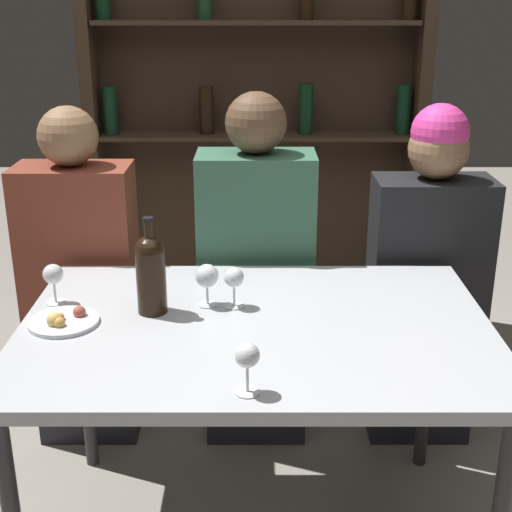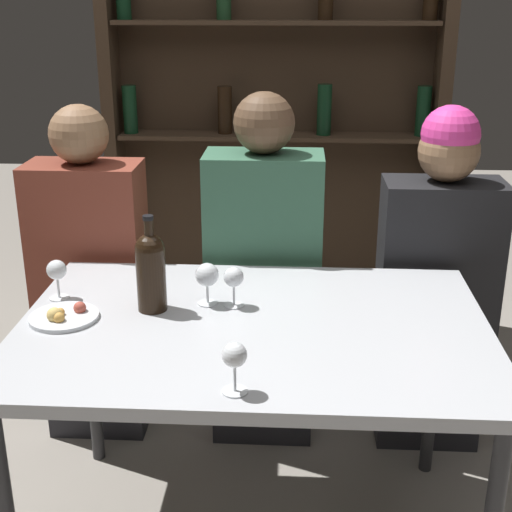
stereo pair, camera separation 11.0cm
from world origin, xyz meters
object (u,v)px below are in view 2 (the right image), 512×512
(seated_person_left, at_px, (92,286))
(seated_person_right, at_px, (436,288))
(wine_glass_1, at_px, (234,279))
(wine_bottle, at_px, (151,269))
(wine_glass_3, at_px, (57,272))
(wine_glass_2, at_px, (235,358))
(seated_person_center, at_px, (264,284))
(food_plate_0, at_px, (63,316))
(wine_glass_0, at_px, (207,276))

(seated_person_left, relative_size, seated_person_right, 0.99)
(wine_glass_1, height_order, seated_person_left, seated_person_left)
(seated_person_right, bearing_deg, seated_person_left, -180.00)
(wine_bottle, bearing_deg, wine_glass_3, 168.34)
(wine_glass_2, bearing_deg, seated_person_center, 88.72)
(food_plate_0, xyz_separation_m, seated_person_right, (1.14, 0.60, -0.14))
(wine_glass_0, relative_size, seated_person_center, 0.10)
(wine_bottle, xyz_separation_m, wine_glass_3, (-0.29, 0.06, -0.04))
(wine_glass_1, distance_m, food_plate_0, 0.49)
(wine_glass_3, relative_size, food_plate_0, 0.63)
(seated_person_right, bearing_deg, wine_glass_2, -123.57)
(wine_glass_2, bearing_deg, wine_glass_0, 104.08)
(wine_bottle, xyz_separation_m, seated_person_right, (0.91, 0.52, -0.26))
(wine_glass_3, distance_m, seated_person_left, 0.52)
(wine_bottle, xyz_separation_m, food_plate_0, (-0.23, -0.09, -0.11))
(wine_glass_0, xyz_separation_m, seated_person_center, (0.14, 0.47, -0.22))
(wine_bottle, xyz_separation_m, seated_person_left, (-0.33, 0.52, -0.28))
(seated_person_right, bearing_deg, wine_glass_3, -159.18)
(wine_glass_2, height_order, food_plate_0, wine_glass_2)
(wine_glass_3, xyz_separation_m, seated_person_left, (-0.04, 0.46, -0.24))
(wine_glass_0, relative_size, seated_person_left, 0.10)
(seated_person_left, bearing_deg, wine_bottle, -57.12)
(wine_bottle, relative_size, wine_glass_2, 2.26)
(wine_glass_0, xyz_separation_m, wine_glass_2, (0.12, -0.48, 0.00))
(wine_glass_0, relative_size, wine_glass_3, 1.04)
(seated_person_left, relative_size, seated_person_center, 0.96)
(wine_bottle, relative_size, wine_glass_0, 2.24)
(food_plate_0, bearing_deg, wine_glass_1, 14.72)
(wine_glass_2, height_order, seated_person_left, seated_person_left)
(food_plate_0, bearing_deg, wine_glass_3, 111.93)
(food_plate_0, bearing_deg, wine_glass_0, 18.87)
(seated_person_center, bearing_deg, wine_glass_3, -142.21)
(wine_glass_2, xyz_separation_m, food_plate_0, (-0.51, 0.35, -0.08))
(wine_glass_3, bearing_deg, wine_glass_1, -2.57)
(wine_glass_2, bearing_deg, seated_person_right, 56.43)
(seated_person_left, bearing_deg, food_plate_0, -80.59)
(wine_glass_1, relative_size, seated_person_right, 0.10)
(seated_person_center, bearing_deg, seated_person_right, 0.00)
(wine_glass_1, xyz_separation_m, seated_person_left, (-0.57, 0.48, -0.24))
(seated_person_left, bearing_deg, wine_glass_3, -84.84)
(wine_glass_0, bearing_deg, wine_glass_3, 178.29)
(food_plate_0, bearing_deg, wine_glass_2, -34.68)
(wine_glass_1, height_order, wine_glass_3, wine_glass_3)
(wine_bottle, distance_m, wine_glass_0, 0.16)
(wine_bottle, relative_size, food_plate_0, 1.46)
(wine_glass_0, height_order, wine_glass_3, wine_glass_0)
(seated_person_center, bearing_deg, wine_glass_0, -106.91)
(seated_person_center, bearing_deg, wine_glass_2, -91.28)
(wine_glass_0, distance_m, wine_glass_1, 0.08)
(wine_glass_3, relative_size, seated_person_right, 0.10)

